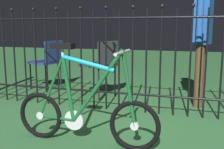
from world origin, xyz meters
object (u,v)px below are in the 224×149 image
Objects in this scene: chair_navy at (49,59)px; person_visitor at (203,32)px; bicycle at (84,110)px; chair_charcoal at (102,62)px.

person_visitor is (2.39, -0.32, 0.46)m from chair_navy.
person_visitor reaches higher than bicycle.
person_visitor reaches higher than chair_charcoal.
bicycle is 1.93m from person_visitor.
chair_navy is 0.97× the size of chair_charcoal.
chair_navy is 2.46m from person_visitor.
chair_navy is at bearing 164.88° from chair_charcoal.
chair_navy is at bearing 127.41° from bicycle.
person_visitor reaches higher than chair_navy.
bicycle reaches higher than chair_charcoal.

